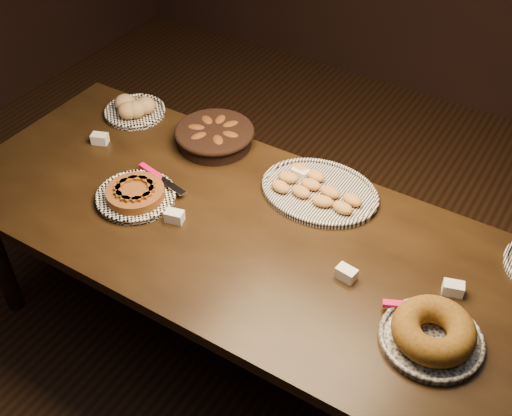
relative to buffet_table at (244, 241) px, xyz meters
The scene contains 8 objects.
ground 0.68m from the buffet_table, ahead, with size 5.00×5.00×0.00m, color black.
buffet_table is the anchor object (origin of this frame).
apple_tart_plate 0.47m from the buffet_table, 169.20° to the right, with size 0.32×0.33×0.06m.
madeleine_platter 0.36m from the buffet_table, 65.40° to the left, with size 0.48×0.39×0.05m.
bundt_cake_plate 0.80m from the buffet_table, ahead, with size 0.36×0.34×0.10m.
croissant_basket 0.56m from the buffet_table, 136.19° to the left, with size 0.36×0.36×0.09m.
bread_roll_plate 0.93m from the buffet_table, 156.25° to the left, with size 0.29×0.29×0.09m.
tent_cards 0.14m from the buffet_table, 69.24° to the left, with size 1.69×0.54×0.04m.
Camera 1 is at (0.97, -1.47, 2.41)m, focal length 45.00 mm.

